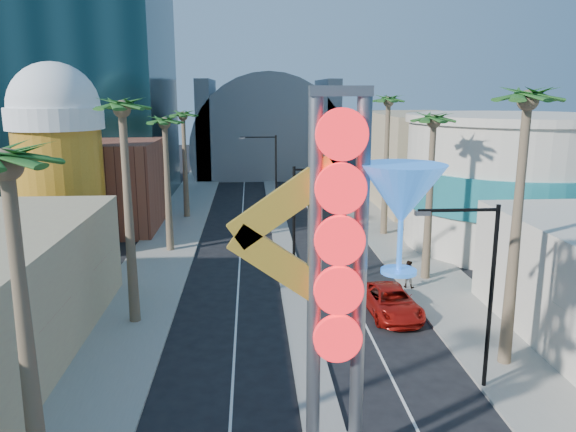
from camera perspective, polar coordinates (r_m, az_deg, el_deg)
name	(u,v)px	position (r m, az deg, el deg)	size (l,w,h in m)	color
sidewalk_west	(173,235)	(50.17, -11.64, -1.87)	(5.00, 100.00, 0.15)	gray
sidewalk_east	(386,231)	(51.14, 9.96, -1.52)	(5.00, 100.00, 0.15)	gray
median	(279,225)	(52.67, -0.91, -0.92)	(1.60, 84.00, 0.15)	gray
brick_filler_west	(103,186)	(53.53, -18.32, 2.95)	(10.00, 10.00, 8.00)	brown
filler_east	(418,159)	(64.33, 13.05, 5.69)	(10.00, 20.00, 10.00)	tan
beer_mug	(58,153)	(45.71, -22.32, 5.96)	(7.00, 7.00, 14.50)	#B07017
turquoise_building	(508,182)	(48.33, 21.46, 3.23)	(16.60, 16.60, 10.60)	beige
canopy	(267,145)	(85.56, -2.10, 7.19)	(22.00, 16.00, 22.00)	slate
neon_sign	(364,263)	(17.23, 7.75, -4.72)	(6.53, 2.60, 12.55)	gray
streetlight_0	(303,217)	(34.13, 1.53, -0.13)	(3.79, 0.25, 8.00)	black
streetlight_1	(271,166)	(57.67, -1.78, 5.12)	(3.79, 0.25, 8.00)	black
streetlight_2	(481,281)	(24.31, 19.02, -6.25)	(3.45, 0.25, 8.00)	black
palm_0	(9,186)	(16.63, -26.51, 2.72)	(2.40, 2.40, 11.70)	brown
palm_1	(123,123)	(29.88, -16.44, 9.08)	(2.40, 2.40, 12.70)	brown
palm_2	(165,130)	(43.71, -12.40, 8.50)	(2.40, 2.40, 11.20)	brown
palm_3	(183,122)	(55.59, -10.60, 9.40)	(2.40, 2.40, 11.20)	brown
palm_5	(526,118)	(25.90, 23.05, 9.11)	(2.40, 2.40, 13.20)	brown
palm_6	(433,131)	(37.08, 14.54, 8.40)	(2.40, 2.40, 11.70)	brown
palm_7	(388,110)	(48.57, 10.14, 10.56)	(2.40, 2.40, 12.70)	brown
red_pickup	(391,302)	(32.49, 10.40, -8.56)	(2.59, 5.61, 1.56)	#AB130D
pedestrian_b	(408,274)	(36.60, 12.10, -5.78)	(0.86, 0.67, 1.77)	gray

